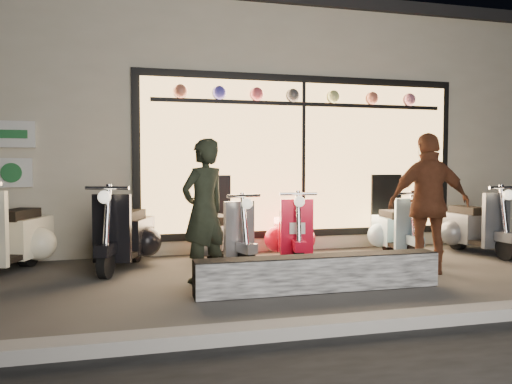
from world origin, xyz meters
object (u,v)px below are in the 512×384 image
at_px(scooter_silver, 221,236).
at_px(man, 204,210).
at_px(graffiti_barrier, 319,273).
at_px(scooter_red, 291,233).
at_px(woman, 429,204).

distance_m(scooter_silver, man, 1.21).
height_order(scooter_silver, man, man).
relative_size(scooter_silver, man, 0.79).
bearing_deg(scooter_silver, graffiti_barrier, -84.36).
xyz_separation_m(scooter_red, man, (-1.45, -1.05, 0.46)).
bearing_deg(woman, graffiti_barrier, 25.26).
distance_m(scooter_silver, woman, 2.86).
xyz_separation_m(scooter_silver, scooter_red, (1.05, 0.01, 0.01)).
relative_size(scooter_silver, woman, 0.75).
bearing_deg(scooter_silver, woman, -45.49).
bearing_deg(man, scooter_silver, -143.61).
xyz_separation_m(scooter_silver, woman, (2.49, -1.31, 0.52)).
bearing_deg(scooter_red, graffiti_barrier, -88.55).
bearing_deg(man, graffiti_barrier, 114.13).
bearing_deg(woman, scooter_red, -33.70).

